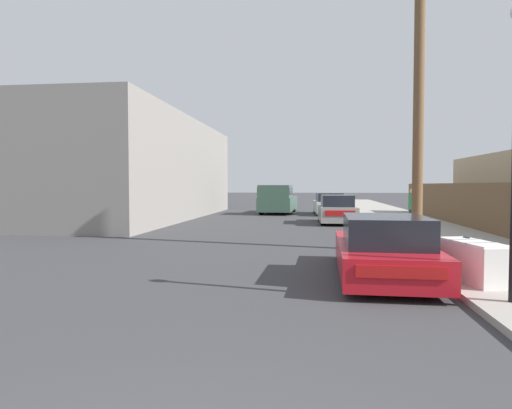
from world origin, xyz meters
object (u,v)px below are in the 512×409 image
Objects in this scene: utility_pole at (419,91)px; pedestrian at (412,208)px; car_parked_mid at (337,210)px; discarded_fridge at (473,261)px; pickup_truck at (277,200)px; car_parked_far at (329,204)px; parked_sports_car_red at (383,249)px.

pedestrian is (1.08, 5.82, -3.57)m from utility_pole.
car_parked_mid is 10.40m from utility_pole.
utility_pole is (-0.05, 4.49, 4.05)m from discarded_fridge.
pickup_truck is (-3.53, 7.17, 0.28)m from car_parked_mid.
utility_pole is at bearing 110.28° from pickup_truck.
car_parked_mid is 6.84m from car_parked_far.
car_parked_mid is at bearing -92.19° from car_parked_far.
discarded_fridge is at bearing -23.05° from parked_sports_car_red.
discarded_fridge is 6.05m from utility_pole.
discarded_fridge is 10.38m from pedestrian.
car_parked_far is at bearing 177.02° from pickup_truck.
parked_sports_car_red is 20.81m from pickup_truck.
pickup_truck reaches higher than car_parked_mid.
car_parked_far is at bearing 106.14° from pedestrian.
parked_sports_car_red is 2.85× the size of pedestrian.
pedestrian reaches higher than discarded_fridge.
utility_pole is (5.31, -16.65, 3.59)m from pickup_truck.
car_parked_far is 0.84× the size of pickup_truck.
pickup_truck reaches higher than parked_sports_car_red.
parked_sports_car_red is 1.03× the size of car_parked_far.
parked_sports_car_red is 9.97m from pedestrian.
pickup_truck is 17.84m from utility_pole.
car_parked_far is at bearing 89.70° from car_parked_mid.
pedestrian is at bearing -53.68° from car_parked_mid.
discarded_fridge is 0.32× the size of pickup_truck.
car_parked_far is (-0.48, 20.12, 0.07)m from parked_sports_car_red.
pedestrian is at bearing 76.35° from parked_sports_car_red.
car_parked_mid is at bearing 118.79° from pickup_truck.
car_parked_mid is 4.66m from pedestrian.
parked_sports_car_red is at bearing -111.27° from utility_pole.
discarded_fridge is 0.20× the size of utility_pole.
car_parked_mid is 0.90× the size of car_parked_far.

